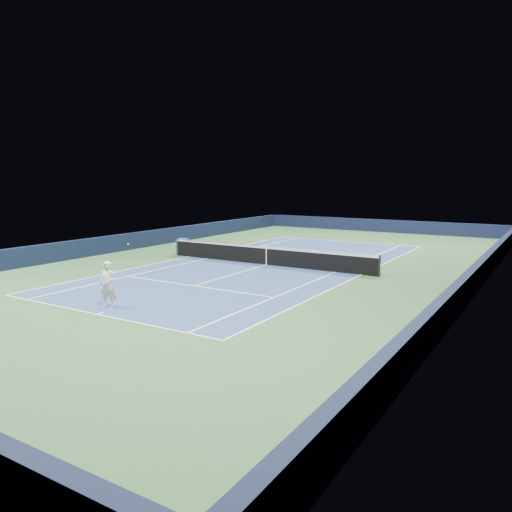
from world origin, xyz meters
The scene contains 19 objects.
ground centered at (0.00, 0.00, 0.00)m, with size 40.00×40.00×0.00m, color #2C502C.
wall_far centered at (0.00, 19.82, 0.55)m, with size 22.00×0.35×1.10m, color #111633.
wall_right centered at (10.82, 0.00, 0.55)m, with size 0.35×40.00×1.10m, color black.
wall_left centered at (-10.82, 0.00, 0.55)m, with size 0.35×40.00×1.10m, color #101932.
court_surface centered at (0.00, 0.00, 0.00)m, with size 10.97×23.77×0.01m, color navy.
baseline_far centered at (0.00, 11.88, 0.01)m, with size 10.97×0.08×0.00m, color white.
baseline_near centered at (0.00, -11.88, 0.01)m, with size 10.97×0.08×0.00m, color white.
sideline_doubles_right centered at (5.49, 0.00, 0.01)m, with size 0.08×23.77×0.00m, color white.
sideline_doubles_left centered at (-5.49, 0.00, 0.01)m, with size 0.08×23.77×0.00m, color white.
sideline_singles_right centered at (4.12, 0.00, 0.01)m, with size 0.08×23.77×0.00m, color white.
sideline_singles_left centered at (-4.12, 0.00, 0.01)m, with size 0.08×23.77×0.00m, color white.
service_line_far centered at (0.00, 6.40, 0.01)m, with size 8.23×0.08×0.00m, color white.
service_line_near centered at (0.00, -6.40, 0.01)m, with size 8.23×0.08×0.00m, color white.
center_service_line centered at (0.00, 0.00, 0.01)m, with size 0.08×12.80×0.00m, color white.
center_mark_far centered at (0.00, 11.73, 0.01)m, with size 0.08×0.30×0.00m, color white.
center_mark_near centered at (0.00, -11.73, 0.01)m, with size 0.08×0.30×0.00m, color white.
tennis_net centered at (0.00, 0.00, 0.50)m, with size 12.90×0.10×1.07m.
sponsor_cube centered at (-6.40, 0.48, 0.50)m, with size 0.63×0.57×1.00m.
tennis_player centered at (-0.43, -10.94, 0.87)m, with size 0.84×1.34×2.31m.
Camera 1 is at (13.80, -23.51, 4.82)m, focal length 35.00 mm.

